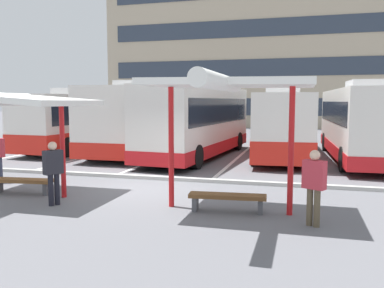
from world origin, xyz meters
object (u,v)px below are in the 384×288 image
at_px(waiting_shelter_1, 227,87).
at_px(waiting_passenger_2, 53,169).
at_px(waiting_passenger_1, 314,182).
at_px(coach_bus_0, 88,121).
at_px(coach_bus_3, 281,125).
at_px(waiting_shelter_0, 10,101).
at_px(coach_bus_2, 199,121).
at_px(bench_0, 22,182).
at_px(coach_bus_1, 146,119).
at_px(bench_1, 227,198).
at_px(coach_bus_4, 360,123).

xyz_separation_m(waiting_shelter_1, waiting_passenger_2, (-4.55, -0.44, -2.11)).
bearing_deg(waiting_passenger_1, coach_bus_0, 135.31).
relative_size(coach_bus_0, waiting_passenger_2, 6.46).
relative_size(coach_bus_3, waiting_passenger_1, 6.28).
relative_size(coach_bus_0, waiting_passenger_1, 6.46).
xyz_separation_m(waiting_shelter_0, waiting_shelter_1, (6.26, -0.15, 0.33)).
xyz_separation_m(coach_bus_2, waiting_shelter_0, (-3.07, -9.58, 0.96)).
relative_size(coach_bus_0, waiting_shelter_0, 2.19).
height_order(coach_bus_0, bench_0, coach_bus_0).
bearing_deg(coach_bus_2, coach_bus_3, 22.65).
bearing_deg(waiting_shelter_1, coach_bus_1, 120.13).
relative_size(coach_bus_1, coach_bus_3, 1.09).
height_order(coach_bus_3, bench_1, coach_bus_3).
xyz_separation_m(coach_bus_3, bench_0, (-6.96, -10.86, -1.23)).
distance_m(coach_bus_0, waiting_shelter_0, 12.39).
bearing_deg(coach_bus_2, bench_0, -108.40).
xyz_separation_m(coach_bus_1, waiting_passenger_2, (2.11, -11.91, -0.79)).
bearing_deg(coach_bus_1, waiting_passenger_1, -54.09).
distance_m(coach_bus_0, coach_bus_1, 3.76).
height_order(coach_bus_4, waiting_shelter_0, coach_bus_4).
distance_m(bench_1, waiting_passenger_2, 4.63).
relative_size(coach_bus_2, coach_bus_4, 1.00).
bearing_deg(coach_bus_2, coach_bus_0, 164.23).
height_order(coach_bus_0, bench_1, coach_bus_0).
relative_size(bench_0, waiting_passenger_1, 1.13).
relative_size(coach_bus_1, waiting_passenger_1, 6.84).
bearing_deg(waiting_passenger_2, waiting_shelter_1, 5.49).
bearing_deg(coach_bus_1, coach_bus_0, 175.56).
bearing_deg(coach_bus_2, waiting_shelter_0, -107.78).
distance_m(coach_bus_0, coach_bus_3, 11.11).
distance_m(waiting_shelter_1, bench_1, 2.76).
bearing_deg(waiting_shelter_1, bench_0, 175.46).
distance_m(coach_bus_1, waiting_shelter_0, 11.38).
bearing_deg(waiting_passenger_2, coach_bus_1, 100.04).
bearing_deg(coach_bus_4, coach_bus_1, 175.17).
height_order(coach_bus_2, waiting_shelter_1, coach_bus_2).
bearing_deg(bench_0, coach_bus_4, 43.48).
bearing_deg(coach_bus_1, waiting_passenger_2, -79.96).
bearing_deg(coach_bus_2, coach_bus_1, 153.29).
height_order(coach_bus_4, waiting_passenger_2, coach_bus_4).
xyz_separation_m(bench_1, waiting_passenger_1, (2.04, -0.66, 0.64)).
bearing_deg(coach_bus_3, coach_bus_0, 177.87).
bearing_deg(bench_1, waiting_passenger_1, -17.84).
distance_m(coach_bus_4, waiting_passenger_2, 14.15).
bearing_deg(coach_bus_3, bench_0, -122.67).
height_order(bench_0, bench_1, same).
relative_size(waiting_shelter_0, waiting_shelter_1, 1.12).
distance_m(coach_bus_1, waiting_passenger_1, 14.85).
xyz_separation_m(coach_bus_0, waiting_shelter_1, (10.40, -11.77, 1.53)).
distance_m(coach_bus_0, waiting_passenger_2, 13.55).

